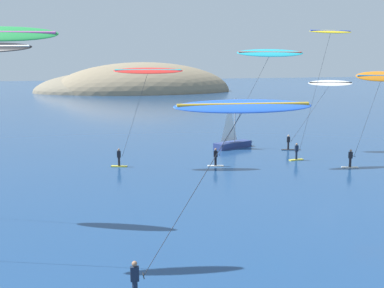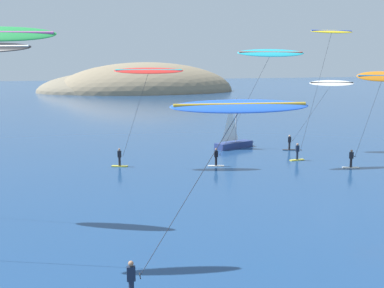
# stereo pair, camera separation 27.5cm
# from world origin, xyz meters

# --- Properties ---
(headland_island) EXTENTS (69.43, 54.20, 20.81)m
(headland_island) POSITION_xyz_m (39.17, 163.47, 0.00)
(headland_island) COLOR #7A705B
(headland_island) RESTS_ON ground
(sailboat_near) EXTENTS (5.93, 2.71, 5.70)m
(sailboat_near) POSITION_xyz_m (13.12, 41.70, 0.64)
(sailboat_near) COLOR navy
(sailboat_near) RESTS_ON ground
(kitesurfer_yellow) EXTENTS (6.22, 1.88, 12.81)m
(kitesurfer_yellow) POSITION_xyz_m (17.95, 32.25, 11.25)
(kitesurfer_yellow) COLOR yellow
(kitesurfer_yellow) RESTS_ON ground
(kitesurfer_cyan) EXTENTS (8.92, 3.14, 10.89)m
(kitesurfer_cyan) POSITION_xyz_m (11.06, 32.15, 9.79)
(kitesurfer_cyan) COLOR silver
(kitesurfer_cyan) RESTS_ON ground
(kitesurfer_orange) EXTENTS (5.85, 2.51, 8.86)m
(kitesurfer_orange) POSITION_xyz_m (19.84, 27.10, 7.69)
(kitesurfer_orange) COLOR silver
(kitesurfer_orange) RESTS_ON ground
(kitesurfer_white) EXTENTS (7.13, 4.04, 7.80)m
(kitesurfer_white) POSITION_xyz_m (21.39, 36.16, 6.82)
(kitesurfer_white) COLOR #2D2D33
(kitesurfer_white) RESTS_ON ground
(kitesurfer_blue) EXTENTS (7.93, 2.76, 8.05)m
(kitesurfer_blue) POSITION_xyz_m (-4.16, 10.35, 7.18)
(kitesurfer_blue) COLOR yellow
(kitesurfer_blue) RESTS_ON ground
(kitesurfer_red) EXTENTS (6.54, 3.63, 9.19)m
(kitesurfer_red) POSITION_xyz_m (0.63, 35.79, 8.28)
(kitesurfer_red) COLOR yellow
(kitesurfer_red) RESTS_ON ground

